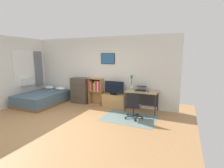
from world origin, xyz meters
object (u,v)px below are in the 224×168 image
Objects in this scene: bookshelf at (96,88)px; office_chair at (133,105)px; bed at (43,98)px; tv_stand at (114,101)px; bamboo_vase at (131,82)px; desk at (142,94)px; computer_mouse at (148,91)px; laptop at (141,88)px; wine_glass at (132,87)px; television at (114,88)px; dresser at (80,90)px.

bookshelf is 2.13m from office_chair.
bed reaches higher than tv_stand.
bamboo_vase reaches higher than office_chair.
bamboo_vase reaches higher than desk.
bed is 2.37× the size of office_chair.
computer_mouse is at bearing -17.32° from bamboo_vase.
wine_glass is at bearing -154.71° from laptop.
television is 4.29× the size of wine_glass.
office_chair reaches higher than bed.
tv_stand is at bearing -172.21° from bamboo_vase.
tv_stand is 1.01m from bamboo_vase.
laptop is 4.40× the size of computer_mouse.
bed is at bearing -157.41° from bookshelf.
television is at bearing 175.85° from computer_mouse.
wine_glass is at bearing -3.53° from dresser.
tv_stand is 1.06× the size of office_chair.
wine_glass reaches higher than bed.
desk is 2.10× the size of bamboo_vase.
bookshelf is at bearing 171.84° from laptop.
bed is 4.45× the size of laptop.
wine_glass is at bearing 8.43° from bed.
dresser is at bearing 153.00° from office_chair.
bookshelf reaches higher than computer_mouse.
laptop is at bearing 83.15° from office_chair.
dresser reaches higher than office_chair.
office_chair is 4.78× the size of wine_glass.
bed is at bearing -168.98° from desk.
television is 1.69× the size of laptop.
television reaches higher than tv_stand.
bamboo_vase reaches higher than laptop.
laptop is (2.58, 0.03, 0.28)m from dresser.
dresser reaches higher than television.
bamboo_vase is (2.19, 0.10, 0.49)m from dresser.
laptop is 0.87× the size of bamboo_vase.
desk is 0.45m from wine_glass.
office_chair is 8.27× the size of computer_mouse.
computer_mouse is at bearing -4.24° from bookshelf.
bookshelf is at bearing 145.03° from office_chair.
bed is 3.70m from bamboo_vase.
bookshelf is 0.93m from tv_stand.
office_chair is at bearing -108.60° from computer_mouse.
computer_mouse is (0.28, 0.83, 0.30)m from office_chair.
bookshelf is 1.53m from bamboo_vase.
dresser is at bearing 173.32° from laptop.
wine_glass is at bearing -159.01° from desk.
desk is at bearing 79.20° from office_chair.
computer_mouse is at bearing -21.91° from desk.
wine_glass is at bearing -7.09° from bookshelf.
bookshelf is 1.38× the size of television.
desk is at bearing -2.10° from bookshelf.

